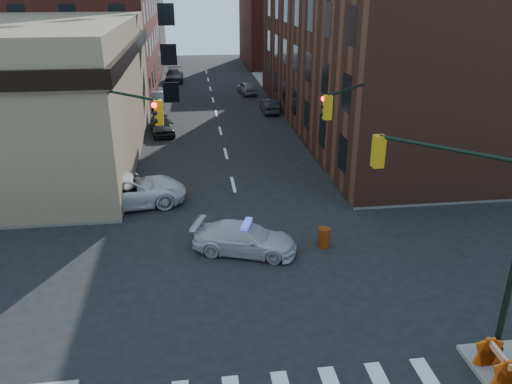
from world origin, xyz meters
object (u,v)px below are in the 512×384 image
object	(u,v)px
pedestrian_b	(77,193)
barrel_road	(324,237)
parked_car_wnear	(162,125)
pedestrian_a	(96,202)
police_car	(245,239)
barricade_nw_a	(63,204)
barrel_bank	(135,197)
pickup	(129,191)
parked_car_wfar	(158,99)
parked_car_enear	(269,106)

from	to	relation	value
pedestrian_b	barrel_road	world-z (taller)	pedestrian_b
parked_car_wnear	pedestrian_a	distance (m)	15.94
police_car	barricade_nw_a	world-z (taller)	police_car
parked_car_wnear	barrel_bank	bearing A→B (deg)	-101.13
pedestrian_a	pickup	bearing A→B (deg)	66.84
pickup	barrel_road	world-z (taller)	pickup
pickup	parked_car_wnear	world-z (taller)	pickup
parked_car_wnear	police_car	bearing A→B (deg)	-85.07
police_car	barrel_bank	size ratio (longest dim) A/B	4.63
barrel_road	barrel_bank	distance (m)	10.66
parked_car_wnear	parked_car_wfar	bearing A→B (deg)	87.02
parked_car_wfar	barrel_bank	world-z (taller)	parked_car_wfar
police_car	parked_car_wnear	xyz separation A→B (m)	(-4.47, 19.93, 0.06)
pedestrian_b	barricade_nw_a	size ratio (longest dim) A/B	1.34
pickup	pedestrian_a	distance (m)	2.25
barricade_nw_a	parked_car_wnear	bearing A→B (deg)	63.07
parked_car_wnear	barrel_bank	size ratio (longest dim) A/B	4.32
parked_car_wnear	parked_car_wfar	xyz separation A→B (m)	(-0.84, 10.14, -0.08)
parked_car_wfar	pedestrian_a	distance (m)	25.93
parked_car_wfar	barricade_nw_a	bearing A→B (deg)	-95.74
parked_car_wfar	pedestrian_a	world-z (taller)	pedestrian_a
barrel_bank	barricade_nw_a	bearing A→B (deg)	-167.66
parked_car_wfar	parked_car_enear	bearing A→B (deg)	-19.25
pedestrian_b	police_car	bearing A→B (deg)	-51.67
police_car	parked_car_enear	distance (m)	26.42
pickup	barricade_nw_a	size ratio (longest dim) A/B	4.78
pedestrian_b	parked_car_wnear	bearing A→B (deg)	57.67
barrel_bank	parked_car_wfar	bearing A→B (deg)	90.00
parked_car_wnear	barricade_nw_a	distance (m)	15.51
parked_car_wfar	pickup	bearing A→B (deg)	-88.29
parked_car_wfar	pedestrian_a	size ratio (longest dim) A/B	2.31
parked_car_enear	pedestrian_a	xyz separation A→B (m)	(-12.18, -21.72, 0.38)
police_car	parked_car_wfar	distance (m)	30.54
pickup	pedestrian_b	size ratio (longest dim) A/B	3.56
parked_car_wnear	parked_car_wfar	size ratio (longest dim) A/B	1.08
pedestrian_a	barrel_bank	bearing A→B (deg)	59.89
parked_car_wnear	barricade_nw_a	size ratio (longest dim) A/B	3.39
pickup	barrel_bank	xyz separation A→B (m)	(0.30, -0.09, -0.35)
pickup	barrel_bank	bearing A→B (deg)	-115.26
barrel_road	barricade_nw_a	bearing A→B (deg)	158.05
pickup	pedestrian_b	xyz separation A→B (m)	(-2.61, -0.40, 0.16)
pickup	barricade_nw_a	world-z (taller)	pickup
parked_car_wfar	pedestrian_b	size ratio (longest dim) A/B	2.34
police_car	pedestrian_a	xyz separation A→B (m)	(-7.03, 4.20, 0.34)
barrel_road	pedestrian_b	bearing A→B (deg)	155.03
parked_car_wfar	barrel_bank	xyz separation A→B (m)	(0.00, -24.22, -0.16)
parked_car_wfar	barrel_road	xyz separation A→B (m)	(8.93, -30.05, -0.19)
pedestrian_a	barrel_bank	world-z (taller)	pedestrian_a
parked_car_enear	pickup	bearing A→B (deg)	60.56
pickup	pedestrian_a	world-z (taller)	pedestrian_a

